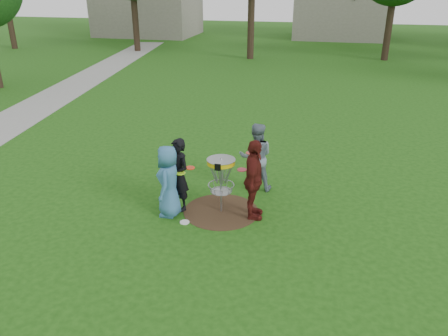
% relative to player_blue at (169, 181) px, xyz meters
% --- Properties ---
extents(ground, '(100.00, 100.00, 0.00)m').
position_rel_player_blue_xyz_m(ground, '(1.14, 0.39, -0.85)').
color(ground, '#19470F').
rests_on(ground, ground).
extents(dirt_patch, '(1.80, 1.80, 0.01)m').
position_rel_player_blue_xyz_m(dirt_patch, '(1.14, 0.39, -0.85)').
color(dirt_patch, '#47331E').
rests_on(dirt_patch, ground).
extents(concrete_path, '(7.75, 39.92, 0.02)m').
position_rel_player_blue_xyz_m(concrete_path, '(-8.86, 8.39, -0.84)').
color(concrete_path, '#9E9E99').
rests_on(concrete_path, ground).
extents(player_blue, '(0.62, 0.88, 1.71)m').
position_rel_player_blue_xyz_m(player_blue, '(0.00, 0.00, 0.00)').
color(player_blue, teal).
rests_on(player_blue, ground).
extents(player_black, '(0.77, 0.73, 1.77)m').
position_rel_player_blue_xyz_m(player_black, '(0.14, 0.32, 0.03)').
color(player_black, black).
rests_on(player_black, ground).
extents(player_grey, '(0.98, 0.82, 1.80)m').
position_rel_player_blue_xyz_m(player_grey, '(1.73, 1.79, 0.05)').
color(player_grey, slate).
rests_on(player_grey, ground).
extents(player_maroon, '(0.56, 1.15, 1.89)m').
position_rel_player_blue_xyz_m(player_maroon, '(1.91, 0.30, 0.09)').
color(player_maroon, '#521612').
rests_on(player_maroon, ground).
extents(disc_on_grass, '(0.22, 0.22, 0.02)m').
position_rel_player_blue_xyz_m(disc_on_grass, '(0.45, -0.30, -0.84)').
color(disc_on_grass, white).
rests_on(disc_on_grass, ground).
extents(disc_golf_basket, '(0.66, 0.67, 1.38)m').
position_rel_player_blue_xyz_m(disc_golf_basket, '(1.14, 0.39, 0.17)').
color(disc_golf_basket, '#9EA0A5').
rests_on(disc_golf_basket, ground).
extents(held_discs, '(1.59, 1.66, 0.13)m').
position_rel_player_blue_xyz_m(held_discs, '(0.98, 0.57, 0.25)').
color(held_discs, '#B0F71B').
rests_on(held_discs, ground).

